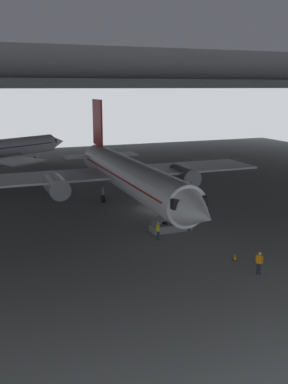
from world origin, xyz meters
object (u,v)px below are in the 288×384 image
Objects in this scene: boarding_stairs at (171,223)px; traffic_cone_orange at (235,256)px; airplane_main at (129,175)px; crew_worker_near_nose at (259,262)px; crew_worker_by_stairs at (158,229)px.

boarding_stairs reaches higher than traffic_cone_orange.
airplane_main reaches higher than crew_worker_near_nose.
airplane_main is 19.04m from traffic_cone_orange.
boarding_stairs is 8.58m from traffic_cone_orange.
crew_worker_by_stairs reaches higher than traffic_cone_orange.
airplane_main is at bearing 82.26° from crew_worker_by_stairs.
airplane_main reaches higher than crew_worker_by_stairs.
crew_worker_by_stairs is (-1.65, -12.17, -2.49)m from airplane_main.
boarding_stairs is 2.94m from crew_worker_by_stairs.
crew_worker_near_nose is 10.21m from crew_worker_by_stairs.
boarding_stairs is (0.54, -10.23, -2.73)m from airplane_main.
boarding_stairs is 11.53m from crew_worker_near_nose.
boarding_stairs is at bearing -86.96° from airplane_main.
crew_worker_near_nose is at bearing -68.13° from crew_worker_by_stairs.
traffic_cone_orange is (3.76, -6.49, -0.68)m from crew_worker_by_stairs.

